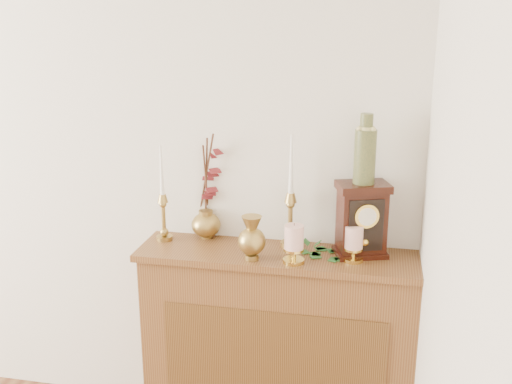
% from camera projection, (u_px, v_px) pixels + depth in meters
% --- Properties ---
extents(console_shelf, '(1.24, 0.34, 0.93)m').
position_uv_depth(console_shelf, '(278.00, 352.00, 2.74)').
color(console_shelf, brown).
rests_on(console_shelf, ground).
extents(candlestick_left, '(0.07, 0.07, 0.44)m').
position_uv_depth(candlestick_left, '(163.00, 210.00, 2.71)').
color(candlestick_left, '#AC9444').
rests_on(candlestick_left, console_shelf).
extents(candlestick_center, '(0.08, 0.08, 0.51)m').
position_uv_depth(candlestick_center, '(290.00, 211.00, 2.62)').
color(candlestick_center, '#AC9444').
rests_on(candlestick_center, console_shelf).
extents(bud_vase, '(0.12, 0.12, 0.19)m').
position_uv_depth(bud_vase, '(252.00, 238.00, 2.50)').
color(bud_vase, '#AC9444').
rests_on(bud_vase, console_shelf).
extents(ginger_jar, '(0.21, 0.22, 0.50)m').
position_uv_depth(ginger_jar, '(211.00, 190.00, 2.74)').
color(ginger_jar, '#AC9444').
rests_on(ginger_jar, console_shelf).
extents(pillar_candle_left, '(0.09, 0.09, 0.17)m').
position_uv_depth(pillar_candle_left, '(294.00, 242.00, 2.47)').
color(pillar_candle_left, gold).
rests_on(pillar_candle_left, console_shelf).
extents(pillar_candle_right, '(0.09, 0.09, 0.16)m').
position_uv_depth(pillar_candle_right, '(354.00, 242.00, 2.48)').
color(pillar_candle_right, gold).
rests_on(pillar_candle_right, console_shelf).
extents(ivy_garland, '(0.43, 0.18, 0.07)m').
position_uv_depth(ivy_garland, '(333.00, 253.00, 2.57)').
color(ivy_garland, '#245E24').
rests_on(ivy_garland, console_shelf).
extents(mantel_clock, '(0.25, 0.21, 0.32)m').
position_uv_depth(mantel_clock, '(362.00, 220.00, 2.53)').
color(mantel_clock, black).
rests_on(mantel_clock, console_shelf).
extents(ceramic_vase, '(0.09, 0.09, 0.29)m').
position_uv_depth(ceramic_vase, '(365.00, 152.00, 2.45)').
color(ceramic_vase, '#193324').
rests_on(ceramic_vase, mantel_clock).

